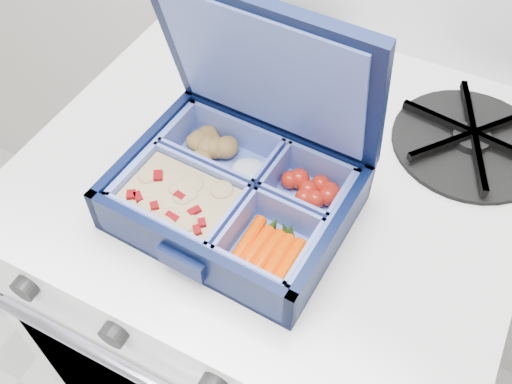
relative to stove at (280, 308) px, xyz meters
The scene contains 5 objects.
stove is the anchor object (origin of this frame).
bento_box 0.47m from the stove, 95.20° to the right, with size 0.23×0.18×0.06m, color #071135, non-canonical shape.
burner_grate 0.48m from the stove, 26.63° to the left, with size 0.18×0.18×0.03m, color black.
burner_grate_rear 0.48m from the stove, 119.65° to the left, with size 0.16×0.16×0.02m, color black.
fork 0.43m from the stove, 112.71° to the left, with size 0.02×0.16×0.01m, color #B5B5D0, non-canonical shape.
Camera 1 is at (-0.24, 1.26, 1.34)m, focal length 40.00 mm.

